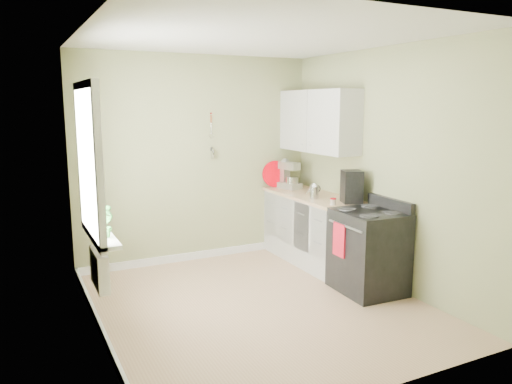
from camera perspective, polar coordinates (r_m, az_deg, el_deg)
name	(u,v)px	position (r m, az deg, el deg)	size (l,w,h in m)	color
floor	(259,306)	(5.34, 0.31, -12.91)	(3.20, 3.60, 0.02)	#A47C5B
ceiling	(259,36)	(4.96, 0.35, 17.45)	(3.20, 3.60, 0.02)	white
wall_back	(197,159)	(6.62, -6.79, 3.71)	(3.20, 0.02, 2.70)	#929666
wall_left	(91,189)	(4.48, -18.35, 0.27)	(0.02, 3.60, 2.70)	#929666
wall_right	(385,168)	(5.87, 14.51, 2.66)	(0.02, 3.60, 2.70)	#929666
base_cabinets	(312,230)	(6.64, 6.45, -4.29)	(0.60, 1.60, 0.87)	silver
countertop	(312,196)	(6.54, 6.45, -0.44)	(0.64, 1.60, 0.04)	tan
upper_cabinets	(318,121)	(6.59, 7.14, 8.04)	(0.35, 1.40, 0.80)	silver
window	(88,162)	(4.76, -18.69, 3.22)	(0.06, 1.14, 1.44)	white
window_sill	(100,233)	(4.88, -17.40, -4.54)	(0.18, 1.14, 0.04)	white
radiator	(100,269)	(4.92, -17.45, -8.43)	(0.12, 0.50, 0.35)	white
wall_utensils	(211,143)	(6.64, -5.11, 5.62)	(0.02, 0.14, 0.58)	tan
stove	(368,251)	(5.71, 12.73, -6.58)	(0.69, 0.77, 1.04)	black
stand_mixer	(289,176)	(6.95, 3.80, 1.84)	(0.27, 0.37, 0.41)	#B2B2B7
kettle	(314,191)	(6.22, 6.67, 0.12)	(0.19, 0.11, 0.19)	silver
coffee_maker	(351,187)	(6.02, 10.86, 0.51)	(0.30, 0.31, 0.39)	black
red_tray	(275,174)	(7.03, 2.24, 2.07)	(0.37, 0.37, 0.02)	#AB000B
jar	(333,202)	(5.86, 8.81, -1.08)	(0.07, 0.07, 0.08)	#B3A391
plant_a	(105,220)	(4.60, -16.88, -3.08)	(0.17, 0.12, 0.32)	#276E28
plant_b	(99,215)	(4.88, -17.46, -2.50)	(0.17, 0.13, 0.30)	#276E28
plant_c	(97,210)	(5.01, -17.72, -2.03)	(0.19, 0.19, 0.33)	#276E28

